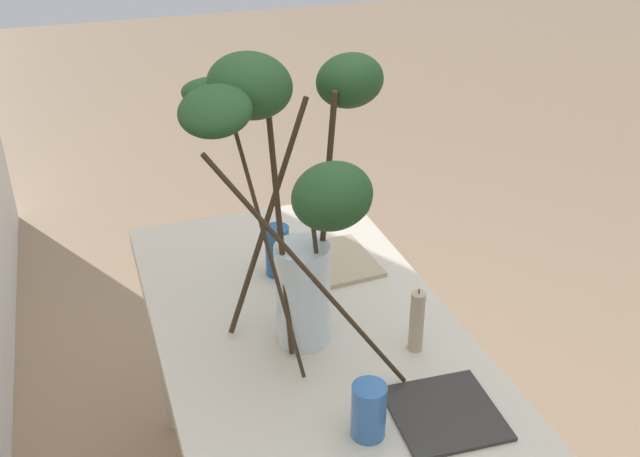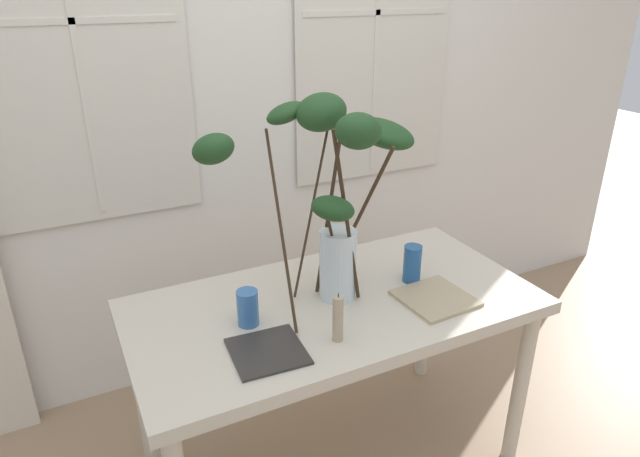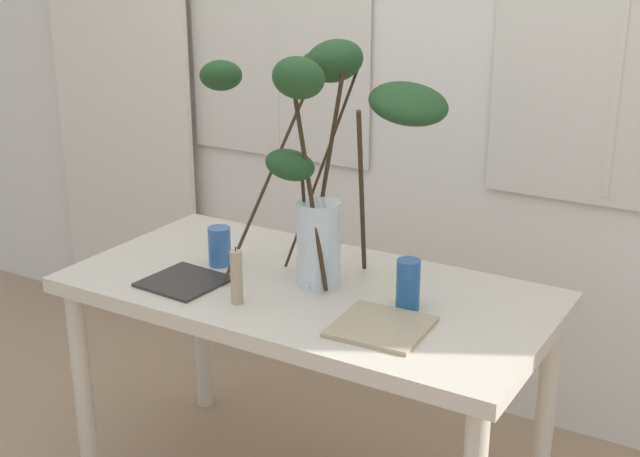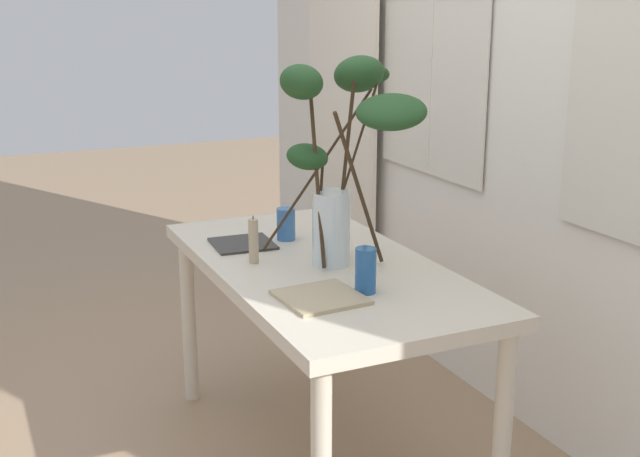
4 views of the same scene
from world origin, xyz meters
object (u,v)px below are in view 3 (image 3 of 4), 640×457
Objects in this scene: drinking_glass_blue_left at (220,246)px; drinking_glass_blue_right at (408,284)px; vase_with_branches at (327,136)px; pillar_candle at (237,277)px; plate_square_left at (184,281)px; dining_table at (307,311)px; plate_square_right at (381,327)px.

drinking_glass_blue_left is 0.64m from drinking_glass_blue_right.
pillar_candle is (-0.13, -0.27, -0.36)m from vase_with_branches.
vase_with_branches is 5.93× the size of drinking_glass_blue_right.
vase_with_branches reaches higher than plate_square_left.
dining_table is 0.53m from vase_with_branches.
drinking_glass_blue_right is 0.66× the size of plate_square_left.
plate_square_left is (-0.32, -0.17, 0.09)m from dining_table.
vase_with_branches is at bearing 143.58° from plate_square_right.
dining_table is 6.01× the size of plate_square_right.
drinking_glass_blue_left is at bearing -169.92° from vase_with_branches.
pillar_candle reaches higher than dining_table.
pillar_candle is at bearing -9.48° from plate_square_left.
plate_square_right reaches higher than plate_square_left.
drinking_glass_blue_right is at bearing -11.84° from vase_with_branches.
vase_with_branches reaches higher than pillar_candle.
dining_table is 8.53× the size of pillar_candle.
plate_square_right is 0.43m from pillar_candle.
vase_with_branches reaches higher than plate_square_right.
vase_with_branches is 0.52m from drinking_glass_blue_left.
vase_with_branches is at bearing 64.49° from dining_table.
drinking_glass_blue_left reaches higher than plate_square_right.
drinking_glass_blue_left is at bearing 136.01° from pillar_candle.
dining_table is 0.38m from plate_square_left.
plate_square_left is at bearing -164.88° from drinking_glass_blue_right.
plate_square_left is at bearing 170.52° from pillar_candle.
vase_with_branches reaches higher than dining_table.
vase_with_branches is 0.48m from drinking_glass_blue_right.
dining_table is 0.36m from drinking_glass_blue_right.
dining_table is at bearing -115.51° from vase_with_branches.
dining_table is at bearing 154.77° from plate_square_right.
vase_with_branches is 0.47m from pillar_candle.
drinking_glass_blue_left reaches higher than plate_square_left.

